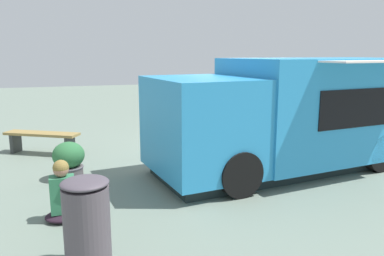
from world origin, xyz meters
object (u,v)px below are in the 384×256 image
at_px(trash_bin, 87,223).
at_px(planter_flowering_far, 346,113).
at_px(planter_flowering_side, 69,160).
at_px(plaza_bench, 42,138).
at_px(planter_flowering_near, 229,112).
at_px(person_customer, 65,196).
at_px(food_truck, 293,116).

bearing_deg(trash_bin, planter_flowering_far, 35.43).
relative_size(planter_flowering_side, plaza_bench, 0.41).
relative_size(planter_flowering_near, plaza_bench, 0.38).
xyz_separation_m(planter_flowering_far, trash_bin, (-8.70, -6.19, 0.16)).
xyz_separation_m(planter_flowering_near, trash_bin, (-5.15, -7.78, 0.19)).
height_order(planter_flowering_far, trash_bin, trash_bin).
distance_m(person_customer, planter_flowering_far, 10.15).
xyz_separation_m(planter_flowering_near, plaza_bench, (-5.87, -2.45, 0.05)).
xyz_separation_m(person_customer, trash_bin, (0.23, -1.37, 0.18)).
distance_m(planter_flowering_near, planter_flowering_side, 6.99).
bearing_deg(planter_flowering_near, planter_flowering_side, -139.31).
bearing_deg(person_customer, planter_flowering_near, 50.00).
xyz_separation_m(planter_flowering_near, planter_flowering_far, (3.56, -1.59, 0.03)).
relative_size(planter_flowering_near, planter_flowering_far, 0.96).
xyz_separation_m(food_truck, planter_flowering_far, (4.50, 3.65, -0.72)).
distance_m(food_truck, planter_flowering_near, 5.37).
distance_m(food_truck, person_customer, 4.65).
relative_size(planter_flowering_far, trash_bin, 0.66).
bearing_deg(plaza_bench, food_truck, -29.52).
distance_m(planter_flowering_side, plaza_bench, 2.18).
xyz_separation_m(planter_flowering_side, trash_bin, (0.15, -3.22, 0.15)).
bearing_deg(food_truck, trash_bin, -148.87).
bearing_deg(planter_flowering_side, food_truck, -8.88).
xyz_separation_m(planter_flowering_far, planter_flowering_side, (-8.86, -2.97, 0.00)).
relative_size(food_truck, planter_flowering_far, 8.45).
bearing_deg(person_customer, trash_bin, -80.60).
distance_m(planter_flowering_near, plaza_bench, 6.36).
height_order(person_customer, trash_bin, trash_bin).
bearing_deg(food_truck, planter_flowering_far, 39.08).
height_order(planter_flowering_near, planter_flowering_side, planter_flowering_side).
bearing_deg(planter_flowering_near, trash_bin, -123.50).
bearing_deg(planter_flowering_far, food_truck, -140.92).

